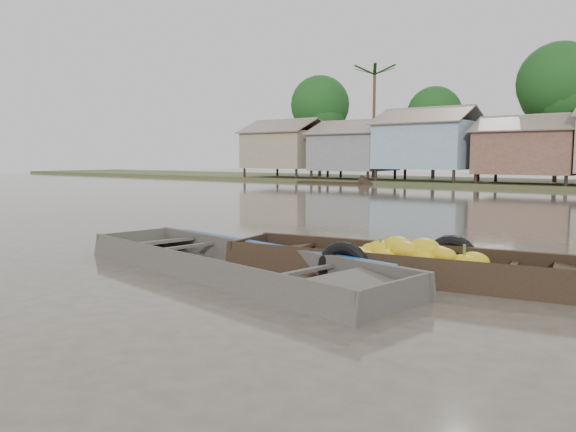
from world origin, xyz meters
The scene contains 3 objects.
ground centered at (0.00, 0.00, 0.00)m, with size 120.00×120.00×0.00m, color #494338.
banana_boat centered at (1.88, 0.52, 0.20)m, with size 6.41×2.52×0.90m.
viewer_boat centered at (-0.53, -0.97, 0.04)m, with size 6.83×2.73×0.53m.
Camera 1 is at (5.74, -7.64, 1.91)m, focal length 35.00 mm.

